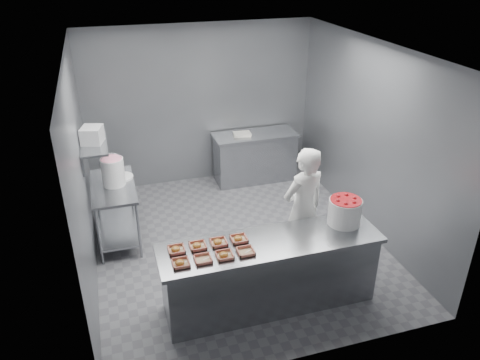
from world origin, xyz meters
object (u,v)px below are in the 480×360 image
Objects in this scene: tray_1 at (203,259)px; worker at (303,210)px; service_counter at (270,273)px; tray_3 at (246,251)px; tray_6 at (218,242)px; glaze_bucket at (113,171)px; tray_0 at (180,263)px; tray_5 at (198,246)px; tray_7 at (239,239)px; back_counter at (255,157)px; appliance at (92,135)px; prep_table at (115,204)px; tray_2 at (224,255)px; tray_4 at (176,249)px; strawberry_tub at (345,211)px.

worker is at bearing 26.13° from tray_1.
tray_3 reaches higher than service_counter.
tray_6 is 0.39× the size of glaze_bucket.
tray_0 is 1.00× the size of tray_5.
tray_7 is at bearing -55.28° from glaze_bucket.
back_counter is 8.01× the size of tray_3.
service_counter is at bearing -31.02° from appliance.
prep_table is 2.36m from tray_2.
tray_6 reaches higher than tray_3.
tray_0 is 0.26m from tray_4.
prep_table is 6.40× the size of tray_7.
tray_3 is at bearing -89.32° from tray_7.
strawberry_tub is (0.32, -0.49, 0.21)m from worker.
tray_6 is (-0.59, 0.13, 0.47)m from service_counter.
tray_7 is (-1.25, -3.12, 0.47)m from back_counter.
worker is at bearing -95.17° from back_counter.
worker is 4.35× the size of strawberry_tub.
tray_6 is (0.48, 0.26, 0.00)m from tray_0.
worker reaches higher than tray_4.
tray_3 is at bearing -110.21° from back_counter.
tray_3 is 0.55m from tray_5.
tray_1 is 0.24m from tray_2.
glaze_bucket is (-0.80, 2.09, 0.19)m from tray_1.
tray_6 is 0.64× the size of appliance.
tray_7 is at bearing 0.00° from tray_6.
tray_3 is at bearing -58.62° from glaze_bucket.
tray_6 is at bearing 47.14° from tray_1.
prep_table is 2.03m from tray_5.
tray_4 is 1.00× the size of tray_5.
tray_5 and tray_7 have the same top height.
strawberry_tub is at bearing -17.31° from appliance.
tray_7 is (-0.35, 0.13, 0.47)m from service_counter.
tray_7 is (0.24, 0.00, 0.00)m from tray_6.
appliance reaches higher than tray_6.
tray_7 is at bearing 0.00° from tray_5.
tray_3 is at bearing -159.61° from service_counter.
glaze_bucket reaches higher than tray_7.
tray_5 is 1.00× the size of tray_6.
tray_4 is (0.58, -1.82, 0.33)m from prep_table.
tray_4 reaches higher than back_counter.
tray_2 and tray_4 have the same top height.
tray_5 is (-0.83, 0.13, 0.47)m from service_counter.
worker is at bearing 17.62° from tray_5.
strawberry_tub is at bearing 10.37° from tray_3.
tray_2 is at bearing -62.89° from prep_table.
tray_2 is 2.34m from glaze_bucket.
tray_4 and tray_7 have the same top height.
tray_4 reaches higher than service_counter.
tray_6 is at bearing 167.71° from service_counter.
service_counter is 13.88× the size of tray_2.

